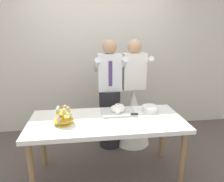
{
  "coord_description": "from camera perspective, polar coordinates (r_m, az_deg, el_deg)",
  "views": [
    {
      "loc": [
        -0.24,
        -2.23,
        1.77
      ],
      "look_at": [
        0.08,
        0.15,
        1.07
      ],
      "focal_mm": 33.26,
      "sensor_mm": 36.0,
      "label": 1
    }
  ],
  "objects": [
    {
      "name": "rear_wall",
      "position": [
        3.74,
        -4.01,
        11.18
      ],
      "size": [
        5.2,
        0.1,
        2.9
      ],
      "primitive_type": "cube",
      "color": "beige",
      "rests_on": "ground_plane"
    },
    {
      "name": "cupcake_stand",
      "position": [
        2.38,
        -13.29,
        -6.7
      ],
      "size": [
        0.23,
        0.23,
        0.21
      ],
      "color": "gold",
      "rests_on": "dessert_table"
    },
    {
      "name": "person_bride",
      "position": [
        3.32,
        5.73,
        -4.9
      ],
      "size": [
        0.56,
        0.56,
        1.66
      ],
      "color": "white",
      "rests_on": "ground_plane"
    },
    {
      "name": "person_groom",
      "position": [
        3.16,
        -0.64,
        -2.78
      ],
      "size": [
        0.46,
        0.49,
        1.66
      ],
      "color": "#232328",
      "rests_on": "ground_plane"
    },
    {
      "name": "dessert_table",
      "position": [
        2.48,
        -1.4,
        -9.35
      ],
      "size": [
        1.8,
        0.8,
        0.78
      ],
      "color": "white",
      "rests_on": "ground_plane"
    },
    {
      "name": "ground_plane",
      "position": [
        2.86,
        -1.3,
        -22.14
      ],
      "size": [
        8.0,
        8.0,
        0.0
      ],
      "primitive_type": "plane",
      "color": "#564C47"
    },
    {
      "name": "plate_stack",
      "position": [
        2.71,
        10.39,
        -4.82
      ],
      "size": [
        0.21,
        0.21,
        0.08
      ],
      "color": "white",
      "rests_on": "dessert_table"
    },
    {
      "name": "main_cake_tray",
      "position": [
        2.62,
        1.71,
        -5.23
      ],
      "size": [
        0.43,
        0.32,
        0.12
      ],
      "color": "silver",
      "rests_on": "dessert_table"
    }
  ]
}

